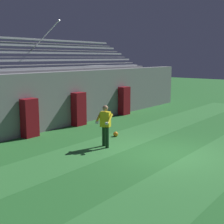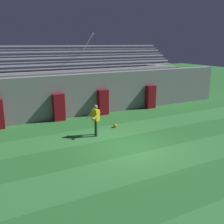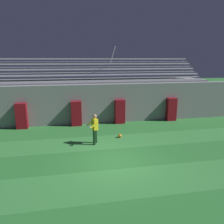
{
  "view_description": "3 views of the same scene",
  "coord_description": "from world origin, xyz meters",
  "px_view_note": "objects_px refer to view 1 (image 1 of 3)",
  "views": [
    {
      "loc": [
        -9.84,
        -5.35,
        3.51
      ],
      "look_at": [
        0.44,
        2.86,
        1.19
      ],
      "focal_mm": 50.0,
      "sensor_mm": 36.0,
      "label": 1
    },
    {
      "loc": [
        -6.1,
        -9.71,
        4.74
      ],
      "look_at": [
        0.94,
        3.5,
        0.81
      ],
      "focal_mm": 42.0,
      "sensor_mm": 36.0,
      "label": 2
    },
    {
      "loc": [
        -1.86,
        -8.91,
        4.52
      ],
      "look_at": [
        0.57,
        3.87,
        1.37
      ],
      "focal_mm": 35.0,
      "sensor_mm": 36.0,
      "label": 3
    }
  ],
  "objects_px": {
    "goalkeeper": "(105,123)",
    "soccer_ball": "(116,134)",
    "padding_pillar_far_right": "(124,101)",
    "padding_pillar_gate_right": "(79,109)",
    "padding_pillar_gate_left": "(30,118)"
  },
  "relations": [
    {
      "from": "padding_pillar_far_right",
      "to": "goalkeeper",
      "type": "distance_m",
      "value": 7.19
    },
    {
      "from": "soccer_ball",
      "to": "goalkeeper",
      "type": "bearing_deg",
      "value": -155.88
    },
    {
      "from": "padding_pillar_gate_right",
      "to": "goalkeeper",
      "type": "bearing_deg",
      "value": -121.39
    },
    {
      "from": "padding_pillar_gate_left",
      "to": "soccer_ball",
      "type": "bearing_deg",
      "value": -50.54
    },
    {
      "from": "padding_pillar_far_right",
      "to": "goalkeeper",
      "type": "height_order",
      "value": "padding_pillar_far_right"
    },
    {
      "from": "padding_pillar_far_right",
      "to": "padding_pillar_gate_left",
      "type": "bearing_deg",
      "value": 180.0
    },
    {
      "from": "goalkeeper",
      "to": "soccer_ball",
      "type": "distance_m",
      "value": 1.91
    },
    {
      "from": "soccer_ball",
      "to": "padding_pillar_far_right",
      "type": "bearing_deg",
      "value": 32.46
    },
    {
      "from": "goalkeeper",
      "to": "soccer_ball",
      "type": "xyz_separation_m",
      "value": [
        1.56,
        0.7,
        -0.84
      ]
    },
    {
      "from": "padding_pillar_gate_left",
      "to": "soccer_ball",
      "type": "xyz_separation_m",
      "value": [
        2.43,
        -2.95,
        -0.75
      ]
    },
    {
      "from": "padding_pillar_gate_right",
      "to": "padding_pillar_far_right",
      "type": "relative_size",
      "value": 1.0
    },
    {
      "from": "padding_pillar_far_right",
      "to": "goalkeeper",
      "type": "relative_size",
      "value": 1.03
    },
    {
      "from": "padding_pillar_gate_left",
      "to": "goalkeeper",
      "type": "distance_m",
      "value": 3.75
    },
    {
      "from": "padding_pillar_far_right",
      "to": "soccer_ball",
      "type": "height_order",
      "value": "padding_pillar_far_right"
    },
    {
      "from": "goalkeeper",
      "to": "padding_pillar_gate_left",
      "type": "bearing_deg",
      "value": 103.32
    }
  ]
}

